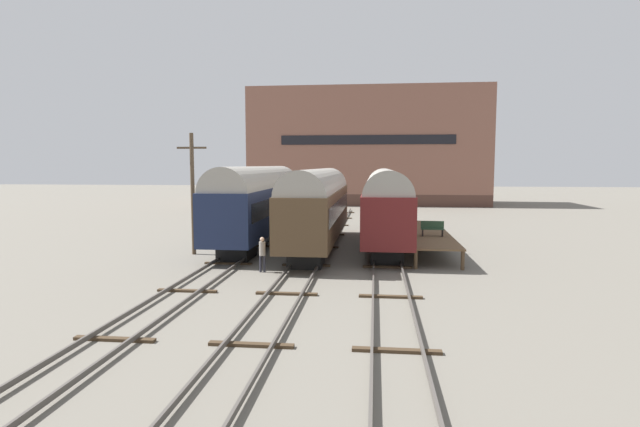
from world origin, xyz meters
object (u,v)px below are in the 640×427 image
train_car_navy (258,200)px  train_car_maroon (385,203)px  utility_pole (193,192)px  person_worker (262,251)px  bench (432,228)px  train_car_brown (318,203)px

train_car_navy → train_car_maroon: train_car_navy is taller
utility_pole → person_worker: bearing=-40.7°
train_car_navy → bench: train_car_navy is taller
train_car_brown → bench: 7.34m
bench → person_worker: bench is taller
train_car_maroon → utility_pole: bearing=-159.6°
train_car_brown → person_worker: 7.81m
train_car_brown → utility_pole: (-7.30, -2.76, 0.86)m
train_car_navy → person_worker: bearing=-75.6°
train_car_navy → train_car_brown: bearing=-21.5°
train_car_brown → utility_pole: size_ratio=2.27×
train_car_maroon → person_worker: train_car_maroon is taller
train_car_maroon → bench: train_car_maroon is taller
bench → train_car_brown: bearing=172.9°
bench → person_worker: (-9.16, -6.42, -0.49)m
train_car_navy → utility_pole: 5.42m
bench → utility_pole: utility_pole is taller
train_car_brown → train_car_navy: (-4.32, 1.70, 0.07)m
train_car_brown → person_worker: train_car_brown is taller
train_car_brown → bench: train_car_brown is taller
train_car_brown → utility_pole: 7.85m
train_car_navy → bench: size_ratio=12.10×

